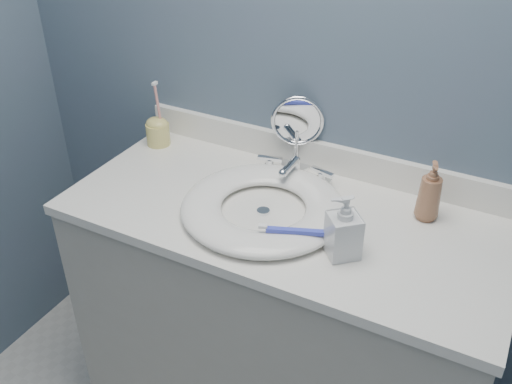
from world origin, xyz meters
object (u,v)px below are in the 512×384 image
Objects in this scene: soap_bottle_clear at (344,226)px; toothbrush_holder at (158,130)px; soap_bottle_amber at (430,191)px; makeup_mirror at (297,129)px.

soap_bottle_clear is 0.79m from toothbrush_holder.
soap_bottle_amber reaches higher than soap_bottle_clear.
makeup_mirror reaches higher than soap_bottle_amber.
makeup_mirror is 0.43m from soap_bottle_amber.
makeup_mirror is at bearing 149.48° from soap_bottle_amber.
toothbrush_holder is (-0.74, 0.26, -0.03)m from soap_bottle_clear.
toothbrush_holder reaches higher than soap_bottle_clear.
makeup_mirror reaches higher than toothbrush_holder.
makeup_mirror is 1.39× the size of soap_bottle_amber.
makeup_mirror is 0.48m from toothbrush_holder.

